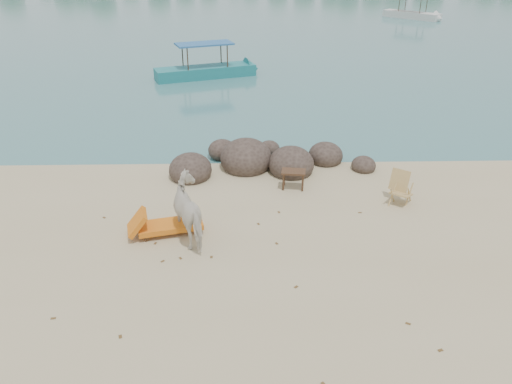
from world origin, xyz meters
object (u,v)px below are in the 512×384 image
side_table (293,181)px  lounge_chair (170,223)px  boat_near (204,49)px  cow (193,212)px  boulders (259,161)px  deck_chair (401,190)px

side_table → lounge_chair: size_ratio=0.35×
lounge_chair → boat_near: bearing=76.8°
cow → boat_near: bearing=-113.8°
side_table → boulders: bearing=130.1°
side_table → deck_chair: size_ratio=0.78×
cow → lounge_chair: size_ratio=0.90×
lounge_chair → deck_chair: size_ratio=2.23×
deck_chair → lounge_chair: bearing=-130.0°
boulders → deck_chair: bearing=-33.6°
boulders → boat_near: boat_near is taller
side_table → deck_chair: deck_chair is taller
side_table → lounge_chair: (-3.25, -2.38, 0.02)m
side_table → lounge_chair: 4.03m
boulders → boat_near: size_ratio=1.09×
boulders → side_table: 1.78m
boat_near → side_table: bearing=-95.1°
boulders → cow: (-1.70, -4.13, 0.51)m
deck_chair → boat_near: 15.90m
deck_chair → boulders: bearing=-176.4°
cow → deck_chair: 5.73m
cow → deck_chair: bearing=169.8°
boulders → boat_near: 12.36m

